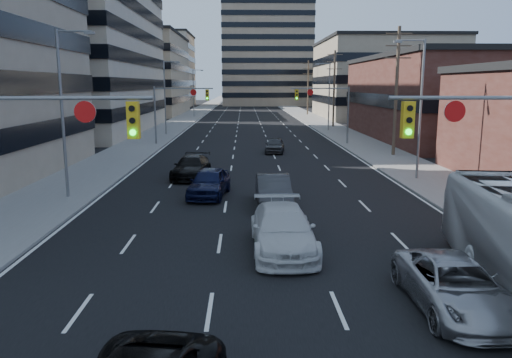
{
  "coord_description": "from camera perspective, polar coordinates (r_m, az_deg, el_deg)",
  "views": [
    {
      "loc": [
        -0.81,
        -6.93,
        6.19
      ],
      "look_at": [
        -0.32,
        14.09,
        2.2
      ],
      "focal_mm": 35.0,
      "sensor_mm": 36.0,
      "label": 1
    }
  ],
  "objects": [
    {
      "name": "signal_near_left",
      "position": [
        16.44,
        -25.21,
        3.21
      ],
      "size": [
        6.59,
        0.33,
        6.0
      ],
      "color": "slate",
      "rests_on": "ground"
    },
    {
      "name": "streetlight_left_mid",
      "position": [
        62.67,
        -10.24,
        9.54
      ],
      "size": [
        2.03,
        0.22,
        9.0
      ],
      "color": "slate",
      "rests_on": "ground"
    },
    {
      "name": "road_surface",
      "position": [
        137.07,
        -1.02,
        8.16
      ],
      "size": [
        18.0,
        300.0,
        0.02
      ],
      "primitive_type": "cube",
      "color": "black",
      "rests_on": "ground"
    },
    {
      "name": "office_left_mid",
      "position": [
        72.29,
        -23.55,
        16.09
      ],
      "size": [
        26.0,
        34.0,
        28.0
      ],
      "primitive_type": "cube",
      "color": "#ADA089",
      "rests_on": "ground"
    },
    {
      "name": "streetlight_left_near",
      "position": [
        28.59,
        -21.02,
        7.76
      ],
      "size": [
        2.03,
        0.22,
        9.0
      ],
      "color": "slate",
      "rests_on": "ground"
    },
    {
      "name": "bg_block_right",
      "position": [
        140.8,
        12.33,
        10.43
      ],
      "size": [
        22.0,
        22.0,
        12.0
      ],
      "primitive_type": "cube",
      "color": "gray",
      "rests_on": "ground"
    },
    {
      "name": "sedan_grey_right",
      "position": [
        46.06,
        2.17,
        3.9
      ],
      "size": [
        2.12,
        4.29,
        1.41
      ],
      "primitive_type": "imported",
      "rotation": [
        0.0,
        0.0,
        -0.11
      ],
      "color": "#343436",
      "rests_on": "ground"
    },
    {
      "name": "apartment_tower",
      "position": [
        158.72,
        1.19,
        19.01
      ],
      "size": [
        26.0,
        26.0,
        58.0
      ],
      "primitive_type": "cube",
      "color": "gray",
      "rests_on": "ground"
    },
    {
      "name": "office_right_far",
      "position": [
        98.38,
        14.12,
        10.9
      ],
      "size": [
        22.0,
        28.0,
        14.0
      ],
      "primitive_type": "cube",
      "color": "gray",
      "rests_on": "ground"
    },
    {
      "name": "signal_far_right",
      "position": [
        52.65,
        8.03,
        8.59
      ],
      "size": [
        6.09,
        0.33,
        6.0
      ],
      "color": "slate",
      "rests_on": "ground"
    },
    {
      "name": "sedan_black_far",
      "position": [
        33.71,
        -7.41,
        1.35
      ],
      "size": [
        2.56,
        5.28,
        1.48
      ],
      "primitive_type": "imported",
      "rotation": [
        0.0,
        0.0,
        -0.1
      ],
      "color": "black",
      "rests_on": "ground"
    },
    {
      "name": "streetlight_right_near",
      "position": [
        33.84,
        18.09,
        8.3
      ],
      "size": [
        2.03,
        0.22,
        9.0
      ],
      "color": "slate",
      "rests_on": "ground"
    },
    {
      "name": "storefront_right_mid",
      "position": [
        62.12,
        22.45,
        8.39
      ],
      "size": [
        20.0,
        30.0,
        9.0
      ],
      "primitive_type": "cube",
      "color": "#472119",
      "rests_on": "ground"
    },
    {
      "name": "office_left_far",
      "position": [
        109.43,
        -13.86,
        11.39
      ],
      "size": [
        20.0,
        30.0,
        16.0
      ],
      "primitive_type": "cube",
      "color": "gray",
      "rests_on": "ground"
    },
    {
      "name": "streetlight_right_far",
      "position": [
        67.86,
        8.23,
        9.68
      ],
      "size": [
        2.03,
        0.22,
        9.0
      ],
      "color": "slate",
      "rests_on": "ground"
    },
    {
      "name": "sedan_blue",
      "position": [
        28.01,
        -5.36,
        -0.39
      ],
      "size": [
        2.52,
        4.93,
        1.61
      ],
      "primitive_type": "imported",
      "rotation": [
        0.0,
        0.0,
        -0.14
      ],
      "color": "black",
      "rests_on": "ground"
    },
    {
      "name": "utility_pole_midblock",
      "position": [
        74.08,
        8.91,
        10.3
      ],
      "size": [
        2.2,
        0.28,
        11.0
      ],
      "color": "#4C3D2D",
      "rests_on": "ground"
    },
    {
      "name": "utility_pole_block",
      "position": [
        44.86,
        15.75,
        9.82
      ],
      "size": [
        2.2,
        0.28,
        11.0
      ],
      "color": "#4C3D2D",
      "rests_on": "ground"
    },
    {
      "name": "streetlight_left_far",
      "position": [
        97.4,
        -7.07,
        10.0
      ],
      "size": [
        2.03,
        0.22,
        9.0
      ],
      "color": "slate",
      "rests_on": "ground"
    },
    {
      "name": "bg_block_left",
      "position": [
        149.47,
        -12.09,
        11.97
      ],
      "size": [
        24.0,
        24.0,
        20.0
      ],
      "primitive_type": "cube",
      "color": "#ADA089",
      "rests_on": "ground"
    },
    {
      "name": "sedan_grey_center",
      "position": [
        25.75,
        1.99,
        -1.36
      ],
      "size": [
        1.77,
        4.84,
        1.59
      ],
      "primitive_type": "imported",
      "rotation": [
        0.0,
        0.0,
        0.02
      ],
      "color": "#303032",
      "rests_on": "ground"
    },
    {
      "name": "signal_far_left",
      "position": [
        52.41,
        -8.98,
        8.55
      ],
      "size": [
        6.09,
        0.33,
        6.0
      ],
      "color": "slate",
      "rests_on": "ground"
    },
    {
      "name": "silver_suv",
      "position": [
        15.18,
        21.79,
        -11.24
      ],
      "size": [
        2.35,
        5.08,
        1.41
      ],
      "primitive_type": "imported",
      "rotation": [
        0.0,
        0.0,
        0.0
      ],
      "color": "#A1A1A5",
      "rests_on": "ground"
    },
    {
      "name": "utility_pole_distant",
      "position": [
        103.75,
        5.96,
        10.46
      ],
      "size": [
        2.2,
        0.28,
        11.0
      ],
      "color": "#4C3D2D",
      "rests_on": "ground"
    },
    {
      "name": "sidewalk_left",
      "position": [
        137.48,
        -5.86,
        8.14
      ],
      "size": [
        5.0,
        300.0,
        0.15
      ],
      "primitive_type": "cube",
      "color": "slate",
      "rests_on": "ground"
    },
    {
      "name": "white_van",
      "position": [
        18.88,
        3.07,
        -5.79
      ],
      "size": [
        2.4,
        5.7,
        1.64
      ],
      "primitive_type": "imported",
      "rotation": [
        0.0,
        0.0,
        0.02
      ],
      "color": "silver",
      "rests_on": "ground"
    },
    {
      "name": "sidewalk_right",
      "position": [
        137.62,
        3.83,
        8.17
      ],
      "size": [
        5.0,
        300.0,
        0.15
      ],
      "primitive_type": "cube",
      "color": "slate",
      "rests_on": "ground"
    }
  ]
}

